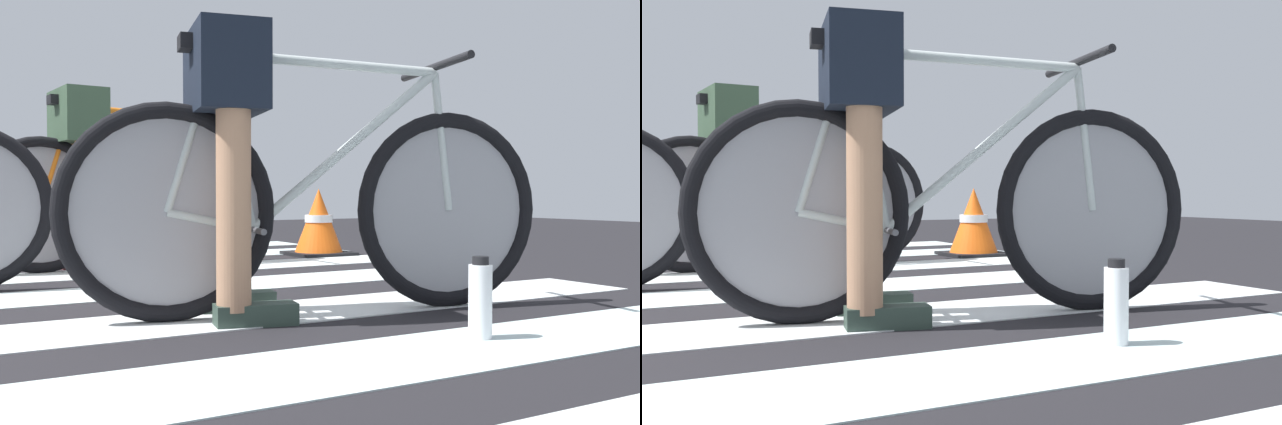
{
  "view_description": "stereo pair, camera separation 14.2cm",
  "coord_description": "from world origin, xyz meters",
  "views": [
    {
      "loc": [
        -0.09,
        -2.8,
        0.44
      ],
      "look_at": [
        1.34,
        -0.33,
        0.36
      ],
      "focal_mm": 40.05,
      "sensor_mm": 36.0,
      "label": 1
    },
    {
      "loc": [
        0.05,
        -2.8,
        0.44
      ],
      "look_at": [
        1.34,
        -0.33,
        0.36
      ],
      "focal_mm": 40.05,
      "sensor_mm": 36.0,
      "label": 2
    }
  ],
  "objects": [
    {
      "name": "bicycle_1_of_3",
      "position": [
        1.13,
        -0.66,
        0.41
      ],
      "size": [
        1.71,
        0.56,
        0.93
      ],
      "rotation": [
        0.0,
        0.0,
        -0.2
      ],
      "color": "black",
      "rests_on": "ground"
    },
    {
      "name": "cyclist_1_of_3",
      "position": [
        0.83,
        -0.6,
        0.64
      ],
      "size": [
        0.38,
        0.45,
        0.96
      ],
      "rotation": [
        0.0,
        0.0,
        -0.2
      ],
      "color": "#A87A5B",
      "rests_on": "ground"
    },
    {
      "name": "bicycle_3_of_3",
      "position": [
        1.02,
        1.18,
        0.41
      ],
      "size": [
        1.74,
        0.52,
        0.93
      ],
      "rotation": [
        0.0,
        0.0,
        0.08
      ],
      "color": "black",
      "rests_on": "ground"
    },
    {
      "name": "cyclist_3_of_3",
      "position": [
        0.71,
        1.16,
        0.65
      ],
      "size": [
        0.34,
        0.43,
        0.97
      ],
      "rotation": [
        0.0,
        0.0,
        0.08
      ],
      "color": "#A87A5B",
      "rests_on": "ground"
    },
    {
      "name": "water_bottle",
      "position": [
        1.33,
        -1.27,
        0.13
      ],
      "size": [
        0.07,
        0.07,
        0.24
      ],
      "color": "white",
      "rests_on": "ground"
    },
    {
      "name": "traffic_cone",
      "position": [
        2.3,
        1.35,
        0.23
      ],
      "size": [
        0.39,
        0.39,
        0.45
      ],
      "color": "black",
      "rests_on": "ground"
    }
  ]
}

